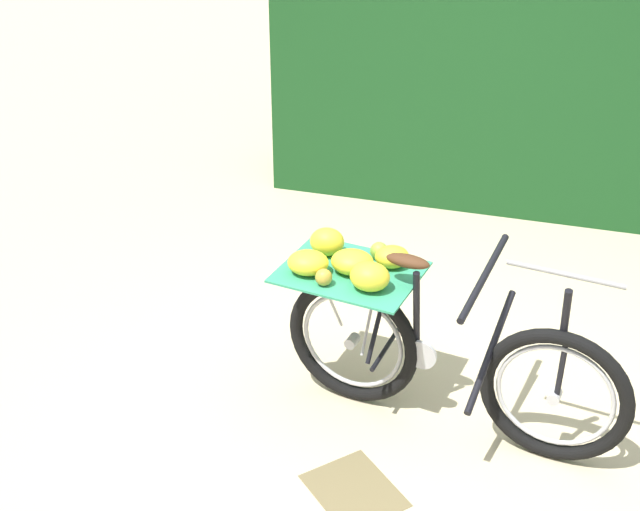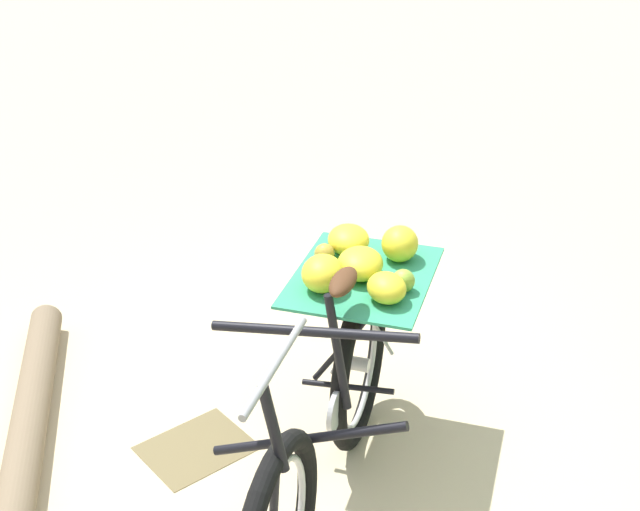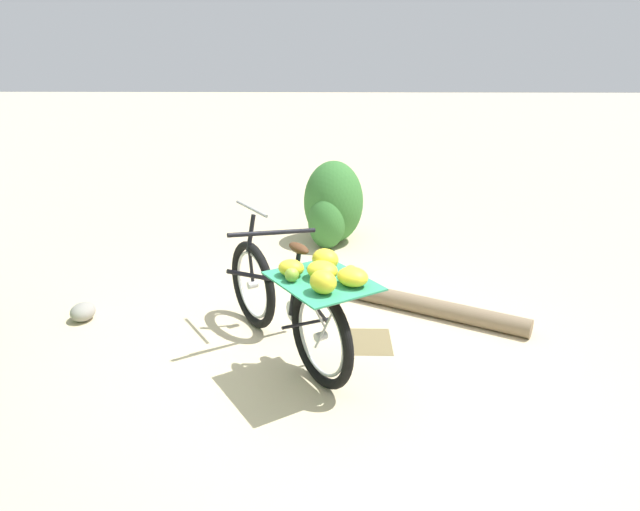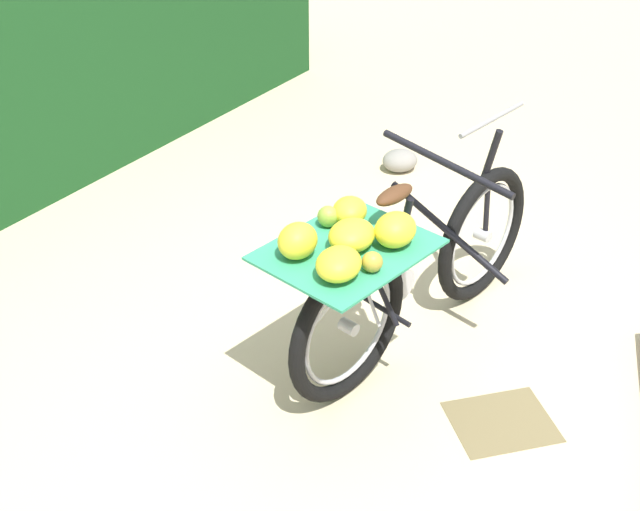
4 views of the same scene
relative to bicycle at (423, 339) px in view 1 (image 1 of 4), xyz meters
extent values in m
plane|color=beige|center=(0.16, -0.06, -0.49)|extent=(60.00, 60.00, 0.00)
cube|color=#19471E|center=(1.57, -2.63, 0.81)|extent=(4.06, 3.80, 2.60)
torus|color=black|center=(-0.55, -0.37, -0.13)|extent=(0.65, 0.46, 0.73)
torus|color=#B7B7BC|center=(-0.55, -0.37, -0.13)|extent=(0.48, 0.33, 0.57)
cylinder|color=#B7B7BC|center=(-0.55, -0.37, -0.13)|extent=(0.09, 0.10, 0.06)
torus|color=black|center=(0.32, 0.21, -0.13)|extent=(0.65, 0.46, 0.73)
torus|color=#B7B7BC|center=(0.32, 0.21, -0.13)|extent=(0.48, 0.33, 0.57)
cylinder|color=#B7B7BC|center=(0.32, 0.21, -0.13)|extent=(0.09, 0.10, 0.06)
cylinder|color=black|center=(-0.28, -0.19, 0.04)|extent=(0.42, 0.60, 0.30)
cylinder|color=black|center=(-0.22, -0.15, 0.43)|extent=(0.42, 0.61, 0.11)
cylinder|color=black|center=(0.04, 0.02, 0.14)|extent=(0.09, 0.11, 0.49)
cylinder|color=black|center=(0.16, 0.11, -0.11)|extent=(0.23, 0.33, 0.05)
cylinder|color=black|center=(0.20, 0.13, 0.10)|extent=(0.20, 0.28, 0.47)
cylinder|color=black|center=(-0.56, -0.37, 0.02)|extent=(0.05, 0.06, 0.30)
cylinder|color=black|center=(-0.55, -0.36, 0.32)|extent=(0.08, 0.10, 0.30)
cylinder|color=gray|center=(-0.52, -0.35, 0.53)|extent=(0.45, 0.31, 0.02)
ellipsoid|color=#4C2D19|center=(0.09, 0.06, 0.42)|extent=(0.23, 0.20, 0.06)
cylinder|color=#B7B7BC|center=(0.00, 0.00, -0.10)|extent=(0.14, 0.10, 0.16)
cylinder|color=#B7B7BC|center=(0.24, 0.16, 0.06)|extent=(0.13, 0.18, 0.39)
cylinder|color=#B7B7BC|center=(0.42, 0.27, 0.06)|extent=(0.15, 0.21, 0.39)
cube|color=brown|center=(0.34, 0.22, 0.26)|extent=(0.74, 0.70, 0.02)
cube|color=#33936B|center=(0.34, 0.22, 0.28)|extent=(0.86, 0.83, 0.01)
ellipsoid|color=yellow|center=(0.27, 0.02, 0.34)|extent=(0.20, 0.22, 0.11)
ellipsoid|color=yellow|center=(0.32, 0.22, 0.35)|extent=(0.28, 0.28, 0.12)
ellipsoid|color=yellow|center=(0.55, 0.23, 0.36)|extent=(0.23, 0.23, 0.15)
ellipsoid|color=yellow|center=(0.14, 0.24, 0.36)|extent=(0.25, 0.25, 0.14)
ellipsoid|color=yellow|center=(0.43, 0.41, 0.35)|extent=(0.26, 0.27, 0.12)
sphere|color=#B29333|center=(0.29, 0.41, 0.33)|extent=(0.08, 0.08, 0.08)
sphere|color=#8CAD38|center=(0.37, 0.03, 0.33)|extent=(0.09, 0.09, 0.09)
sphere|color=gold|center=(0.34, 0.18, 0.32)|extent=(0.07, 0.07, 0.07)
cube|color=olive|center=(-0.28, 0.58, -0.49)|extent=(0.44, 0.36, 0.01)
camera|label=1|loc=(-2.72, 2.21, 2.36)|focal=47.27mm
camera|label=2|loc=(-1.75, -2.04, 1.95)|focal=48.96mm
camera|label=3|loc=(3.70, 0.28, 1.67)|focal=31.63mm
camera|label=4|loc=(1.15, 3.02, 2.13)|focal=47.25mm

